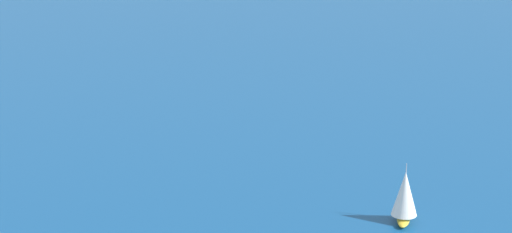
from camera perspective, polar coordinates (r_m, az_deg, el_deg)
sailboat_near_centre at (r=186.02m, az=8.59°, el=-4.58°), size 8.52×7.23×11.33m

